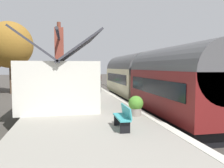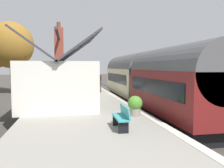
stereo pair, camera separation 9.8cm
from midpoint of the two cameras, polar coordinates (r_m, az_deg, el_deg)
name	(u,v)px [view 1 (the left image)]	position (r m, az deg, el deg)	size (l,w,h in m)	color
ground_plane	(124,103)	(20.28, 2.90, -4.77)	(160.00, 160.00, 0.00)	#423D38
platform	(78,100)	(19.62, -8.66, -3.85)	(32.00, 6.10, 0.86)	gray
platform_edge_coping	(111,94)	(19.91, -0.39, -2.41)	(32.00, 0.36, 0.02)	beige
rail_near	(142,102)	(20.73, 7.25, -4.41)	(52.00, 0.08, 0.14)	gray
rail_far	(126,102)	(20.32, 3.39, -4.56)	(52.00, 0.08, 0.14)	gray
train	(145,80)	(17.54, 8.14, 1.06)	(18.16, 2.73, 4.32)	black
station_building	(59,82)	(13.93, -13.12, 0.53)	(6.13, 4.33, 5.17)	silver
bench_platform_end	(86,86)	(22.89, -6.63, -0.39)	(1.41, 0.48, 0.88)	teal
bench_mid_platform	(123,117)	(8.68, 2.47, -8.06)	(1.41, 0.46, 0.88)	teal
planter_bench_right	(60,92)	(18.66, -12.99, -1.88)	(0.41, 0.41, 0.70)	#9E5138
planter_bench_left	(136,105)	(11.04, 5.67, -5.21)	(0.71, 0.71, 0.95)	gray
planter_under_sign	(65,85)	(26.37, -11.66, -0.28)	(0.97, 0.32, 0.57)	black
planter_edge_near	(83,81)	(30.08, -7.30, 0.68)	(0.57, 0.57, 0.91)	teal
station_sign_board	(100,79)	(20.95, -3.10, 1.15)	(0.96, 0.06, 1.57)	black
tree_mid_background	(10,45)	(29.84, -24.16, 8.85)	(5.06, 5.38, 8.48)	#4C3828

